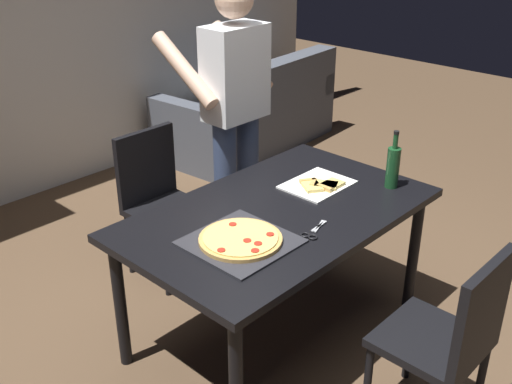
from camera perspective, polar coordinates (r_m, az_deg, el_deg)
The scene contains 11 objects.
ground_plane at distance 3.43m, azimuth 1.87°, elevation -12.86°, with size 12.00×12.00×0.00m, color brown.
back_wall at distance 4.86m, azimuth -22.40°, elevation 15.16°, with size 6.40×0.10×2.80m, color silver.
dining_table at distance 3.06m, azimuth 2.05°, elevation -2.94°, with size 1.57×0.96×0.75m.
chair_near_camera at distance 2.72m, azimuth 17.82°, elevation -12.55°, with size 0.42×0.42×0.90m.
chair_far_side at distance 3.76m, azimuth -9.09°, elevation -0.24°, with size 0.42×0.42×0.90m.
couch at distance 5.73m, azimuth -0.37°, elevation 7.09°, with size 1.77×0.99×0.85m.
person_serving_pizza at distance 3.69m, azimuth -2.07°, elevation 7.72°, with size 0.55×0.54×1.75m.
pepperoni_pizza_on_tray at distance 2.74m, azimuth -1.45°, elevation -4.51°, with size 0.44×0.44×0.04m.
pizza_slices_on_towel at distance 3.28m, azimuth 5.91°, elevation 0.68°, with size 0.36×0.28×0.03m.
wine_bottle at distance 3.30m, azimuth 12.67°, elevation 2.37°, with size 0.07×0.07×0.32m.
kitchen_scissors at distance 2.83m, azimuth 5.32°, elevation -3.78°, with size 0.20×0.09×0.01m.
Camera 1 is at (-2.03, -1.75, 2.15)m, focal length 42.82 mm.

